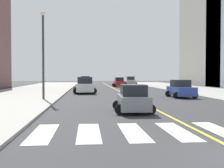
{
  "coord_description": "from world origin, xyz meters",
  "views": [
    {
      "loc": [
        -4.55,
        -7.5,
        2.3
      ],
      "look_at": [
        -1.11,
        32.75,
        1.06
      ],
      "focal_mm": 46.31,
      "sensor_mm": 36.0,
      "label": 1
    }
  ],
  "objects_px": {
    "car_yellow_fifth": "(86,81)",
    "street_lamp": "(43,48)",
    "car_white_nearest": "(85,86)",
    "car_green_third": "(85,83)",
    "car_blue_sixth": "(181,89)",
    "car_red_seventh": "(119,82)",
    "car_gray_second": "(133,99)",
    "fire_hydrant": "(191,89)",
    "car_silver_fourth": "(131,81)"
  },
  "relations": [
    {
      "from": "car_white_nearest",
      "to": "car_green_third",
      "type": "bearing_deg",
      "value": 87.96
    },
    {
      "from": "car_silver_fourth",
      "to": "street_lamp",
      "type": "relative_size",
      "value": 0.58
    },
    {
      "from": "car_yellow_fifth",
      "to": "car_red_seventh",
      "type": "bearing_deg",
      "value": -44.48
    },
    {
      "from": "car_yellow_fifth",
      "to": "street_lamp",
      "type": "distance_m",
      "value": 37.72
    },
    {
      "from": "car_blue_sixth",
      "to": "car_red_seventh",
      "type": "height_order",
      "value": "car_red_seventh"
    },
    {
      "from": "car_green_third",
      "to": "car_red_seventh",
      "type": "bearing_deg",
      "value": 36.82
    },
    {
      "from": "car_red_seventh",
      "to": "street_lamp",
      "type": "xyz_separation_m",
      "value": [
        -10.21,
        -30.17,
        3.9
      ]
    },
    {
      "from": "car_green_third",
      "to": "car_silver_fourth",
      "type": "distance_m",
      "value": 18.56
    },
    {
      "from": "car_white_nearest",
      "to": "car_silver_fourth",
      "type": "bearing_deg",
      "value": 68.51
    },
    {
      "from": "car_green_third",
      "to": "fire_hydrant",
      "type": "relative_size",
      "value": 4.45
    },
    {
      "from": "car_white_nearest",
      "to": "street_lamp",
      "type": "relative_size",
      "value": 0.6
    },
    {
      "from": "car_blue_sixth",
      "to": "car_gray_second",
      "type": "bearing_deg",
      "value": 57.22
    },
    {
      "from": "car_white_nearest",
      "to": "car_green_third",
      "type": "distance_m",
      "value": 15.06
    },
    {
      "from": "car_yellow_fifth",
      "to": "car_red_seventh",
      "type": "distance_m",
      "value": 9.78
    },
    {
      "from": "car_yellow_fifth",
      "to": "fire_hydrant",
      "type": "distance_m",
      "value": 31.99
    },
    {
      "from": "car_silver_fourth",
      "to": "fire_hydrant",
      "type": "xyz_separation_m",
      "value": [
        2.7,
        -32.08,
        -0.36
      ]
    },
    {
      "from": "car_yellow_fifth",
      "to": "car_red_seventh",
      "type": "height_order",
      "value": "car_yellow_fifth"
    },
    {
      "from": "car_white_nearest",
      "to": "car_red_seventh",
      "type": "distance_m",
      "value": 21.3
    },
    {
      "from": "car_green_third",
      "to": "car_blue_sixth",
      "type": "bearing_deg",
      "value": -66.59
    },
    {
      "from": "car_white_nearest",
      "to": "car_blue_sixth",
      "type": "xyz_separation_m",
      "value": [
        9.95,
        -7.43,
        -0.12
      ]
    },
    {
      "from": "fire_hydrant",
      "to": "car_red_seventh",
      "type": "bearing_deg",
      "value": 106.43
    },
    {
      "from": "car_yellow_fifth",
      "to": "street_lamp",
      "type": "bearing_deg",
      "value": -92.63
    },
    {
      "from": "car_green_third",
      "to": "street_lamp",
      "type": "relative_size",
      "value": 0.5
    },
    {
      "from": "car_red_seventh",
      "to": "street_lamp",
      "type": "relative_size",
      "value": 0.53
    },
    {
      "from": "car_gray_second",
      "to": "street_lamp",
      "type": "height_order",
      "value": "street_lamp"
    },
    {
      "from": "car_yellow_fifth",
      "to": "street_lamp",
      "type": "height_order",
      "value": "street_lamp"
    },
    {
      "from": "car_gray_second",
      "to": "car_blue_sixth",
      "type": "height_order",
      "value": "car_blue_sixth"
    },
    {
      "from": "car_green_third",
      "to": "car_yellow_fifth",
      "type": "xyz_separation_m",
      "value": [
        0.12,
        12.38,
        0.16
      ]
    },
    {
      "from": "car_blue_sixth",
      "to": "street_lamp",
      "type": "bearing_deg",
      "value": 8.67
    },
    {
      "from": "car_red_seventh",
      "to": "car_silver_fourth",
      "type": "bearing_deg",
      "value": -111.25
    },
    {
      "from": "car_silver_fourth",
      "to": "street_lamp",
      "type": "distance_m",
      "value": 42.8
    },
    {
      "from": "car_green_third",
      "to": "car_yellow_fifth",
      "type": "height_order",
      "value": "car_yellow_fifth"
    },
    {
      "from": "car_gray_second",
      "to": "car_red_seventh",
      "type": "xyz_separation_m",
      "value": [
        3.45,
        38.96,
        0.07
      ]
    },
    {
      "from": "car_blue_sixth",
      "to": "car_red_seventh",
      "type": "xyz_separation_m",
      "value": [
        -3.34,
        27.68,
        0.02
      ]
    },
    {
      "from": "car_white_nearest",
      "to": "car_yellow_fifth",
      "type": "distance_m",
      "value": 27.43
    },
    {
      "from": "car_green_third",
      "to": "car_yellow_fifth",
      "type": "distance_m",
      "value": 12.38
    },
    {
      "from": "car_gray_second",
      "to": "street_lamp",
      "type": "relative_size",
      "value": 0.5
    },
    {
      "from": "car_gray_second",
      "to": "car_green_third",
      "type": "xyz_separation_m",
      "value": [
        -3.3,
        33.77,
        0.02
      ]
    },
    {
      "from": "car_white_nearest",
      "to": "car_green_third",
      "type": "relative_size",
      "value": 1.2
    },
    {
      "from": "car_silver_fourth",
      "to": "car_red_seventh",
      "type": "relative_size",
      "value": 1.08
    },
    {
      "from": "car_gray_second",
      "to": "car_silver_fourth",
      "type": "distance_m",
      "value": 49.58
    },
    {
      "from": "car_red_seventh",
      "to": "fire_hydrant",
      "type": "distance_m",
      "value": 22.93
    },
    {
      "from": "car_gray_second",
      "to": "car_red_seventh",
      "type": "distance_m",
      "value": 39.12
    },
    {
      "from": "car_gray_second",
      "to": "car_red_seventh",
      "type": "relative_size",
      "value": 0.93
    },
    {
      "from": "car_gray_second",
      "to": "car_green_third",
      "type": "bearing_deg",
      "value": 97.52
    },
    {
      "from": "fire_hydrant",
      "to": "car_white_nearest",
      "type": "bearing_deg",
      "value": 172.43
    },
    {
      "from": "fire_hydrant",
      "to": "car_yellow_fifth",
      "type": "bearing_deg",
      "value": 114.2
    },
    {
      "from": "car_blue_sixth",
      "to": "street_lamp",
      "type": "relative_size",
      "value": 0.52
    },
    {
      "from": "street_lamp",
      "to": "car_white_nearest",
      "type": "bearing_deg",
      "value": 70.07
    },
    {
      "from": "car_white_nearest",
      "to": "car_red_seventh",
      "type": "xyz_separation_m",
      "value": [
        6.61,
        20.25,
        -0.1
      ]
    }
  ]
}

